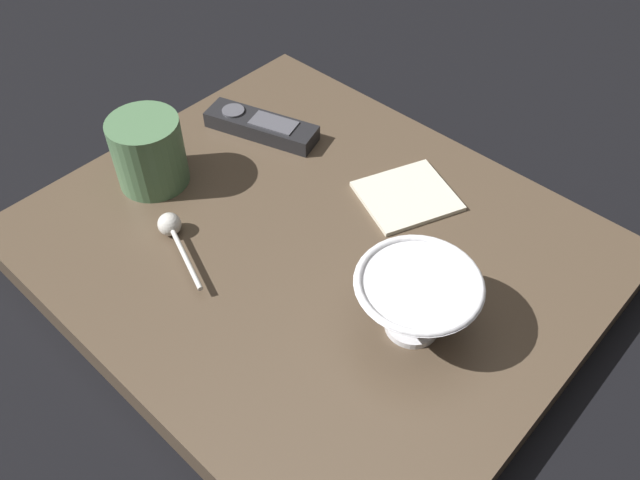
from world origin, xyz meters
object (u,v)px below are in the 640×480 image
cereal_bowl (416,302)px  coffee_mug (149,152)px  teaspoon (172,229)px  folded_napkin (407,196)px  tv_remote_near (261,126)px

cereal_bowl → coffee_mug: size_ratio=1.40×
teaspoon → folded_napkin: teaspoon is taller
tv_remote_near → folded_napkin: bearing=98.0°
cereal_bowl → teaspoon: 0.30m
cereal_bowl → folded_napkin: bearing=-141.0°
coffee_mug → folded_napkin: coffee_mug is taller
tv_remote_near → coffee_mug: bearing=-10.4°
teaspoon → folded_napkin: bearing=146.2°
teaspoon → tv_remote_near: teaspoon is taller
coffee_mug → tv_remote_near: (-0.16, 0.03, -0.03)m
tv_remote_near → cereal_bowl: bearing=71.1°
cereal_bowl → tv_remote_near: cereal_bowl is taller
teaspoon → folded_napkin: 0.29m
tv_remote_near → folded_napkin: (-0.03, 0.23, -0.01)m
cereal_bowl → coffee_mug: (0.04, -0.39, 0.00)m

